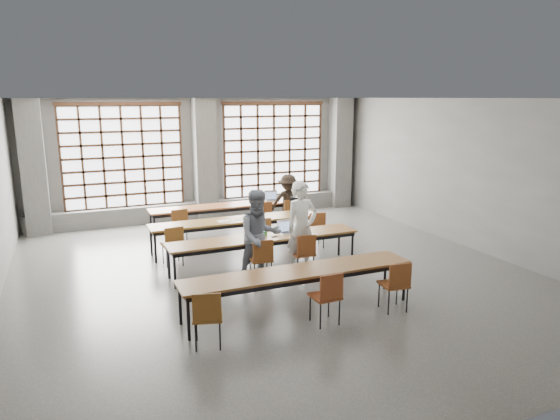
% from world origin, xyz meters
% --- Properties ---
extents(floor, '(11.00, 11.00, 0.00)m').
position_xyz_m(floor, '(0.00, 0.00, 0.00)').
color(floor, '#50504D').
rests_on(floor, ground).
extents(ceiling, '(11.00, 11.00, 0.00)m').
position_xyz_m(ceiling, '(0.00, 0.00, 3.50)').
color(ceiling, silver).
rests_on(ceiling, floor).
extents(wall_back, '(10.00, 0.00, 10.00)m').
position_xyz_m(wall_back, '(0.00, 5.50, 1.75)').
color(wall_back, '#5F5F5C').
rests_on(wall_back, floor).
extents(wall_front, '(10.00, 0.00, 10.00)m').
position_xyz_m(wall_front, '(0.00, -5.50, 1.75)').
color(wall_front, '#5F5F5C').
rests_on(wall_front, floor).
extents(wall_right, '(0.00, 11.00, 11.00)m').
position_xyz_m(wall_right, '(5.00, 0.00, 1.75)').
color(wall_right, '#5F5F5C').
rests_on(wall_right, floor).
extents(column_left, '(0.60, 0.55, 3.50)m').
position_xyz_m(column_left, '(-4.50, 5.22, 1.75)').
color(column_left, '#545451').
rests_on(column_left, floor).
extents(column_mid, '(0.60, 0.55, 3.50)m').
position_xyz_m(column_mid, '(0.00, 5.22, 1.75)').
color(column_mid, '#545451').
rests_on(column_mid, floor).
extents(column_right, '(0.60, 0.55, 3.50)m').
position_xyz_m(column_right, '(4.50, 5.22, 1.75)').
color(column_right, '#545451').
rests_on(column_right, floor).
extents(window_left, '(3.32, 0.12, 3.00)m').
position_xyz_m(window_left, '(-2.25, 5.42, 1.90)').
color(window_left, white).
rests_on(window_left, wall_back).
extents(window_right, '(3.32, 0.12, 3.00)m').
position_xyz_m(window_right, '(2.25, 5.42, 1.90)').
color(window_right, white).
rests_on(window_right, wall_back).
extents(sill_ledge, '(9.80, 0.35, 0.50)m').
position_xyz_m(sill_ledge, '(0.00, 5.30, 0.25)').
color(sill_ledge, '#545451').
rests_on(sill_ledge, floor).
extents(desk_row_a, '(4.00, 0.70, 0.73)m').
position_xyz_m(desk_row_a, '(0.08, 3.52, 0.66)').
color(desk_row_a, brown).
rests_on(desk_row_a, floor).
extents(desk_row_b, '(4.00, 0.70, 0.73)m').
position_xyz_m(desk_row_b, '(-0.17, 1.89, 0.66)').
color(desk_row_b, brown).
rests_on(desk_row_b, floor).
extents(desk_row_c, '(4.00, 0.70, 0.73)m').
position_xyz_m(desk_row_c, '(-0.08, 0.24, 0.66)').
color(desk_row_c, brown).
rests_on(desk_row_c, floor).
extents(desk_row_d, '(4.00, 0.70, 0.73)m').
position_xyz_m(desk_row_d, '(-0.31, -1.89, 0.66)').
color(desk_row_d, brown).
rests_on(desk_row_d, floor).
extents(chair_back_left, '(0.45, 0.46, 0.88)m').
position_xyz_m(chair_back_left, '(-1.31, 2.89, 0.54)').
color(chair_back_left, brown).
rests_on(chair_back_left, floor).
extents(chair_back_mid, '(0.51, 0.51, 0.88)m').
position_xyz_m(chair_back_mid, '(0.90, 2.89, 0.54)').
color(chair_back_mid, brown).
rests_on(chair_back_mid, floor).
extents(chair_back_right, '(0.46, 0.46, 0.88)m').
position_xyz_m(chair_back_right, '(1.67, 2.89, 0.54)').
color(chair_back_right, brown).
rests_on(chair_back_right, floor).
extents(chair_mid_left, '(0.45, 0.45, 0.88)m').
position_xyz_m(chair_mid_left, '(-1.77, 1.26, 0.54)').
color(chair_mid_left, brown).
rests_on(chair_mid_left, floor).
extents(chair_mid_centre, '(0.44, 0.45, 0.88)m').
position_xyz_m(chair_mid_centre, '(0.23, 1.26, 0.54)').
color(chair_mid_centre, brown).
rests_on(chair_mid_centre, floor).
extents(chair_mid_right, '(0.48, 0.48, 0.88)m').
position_xyz_m(chair_mid_right, '(1.62, 1.26, 0.54)').
color(chair_mid_right, brown).
rests_on(chair_mid_right, floor).
extents(chair_front_left, '(0.46, 0.47, 0.88)m').
position_xyz_m(chair_front_left, '(-0.39, -0.38, 0.54)').
color(chair_front_left, brown).
rests_on(chair_front_left, floor).
extents(chair_front_right, '(0.44, 0.44, 0.88)m').
position_xyz_m(chair_front_right, '(0.51, -0.38, 0.54)').
color(chair_front_right, brown).
rests_on(chair_front_right, floor).
extents(chair_near_left, '(0.52, 0.52, 0.88)m').
position_xyz_m(chair_near_left, '(-2.03, -2.52, 0.54)').
color(chair_near_left, brown).
rests_on(chair_near_left, floor).
extents(chair_near_mid, '(0.43, 0.44, 0.88)m').
position_xyz_m(chair_near_mid, '(-0.11, -2.52, 0.54)').
color(chair_near_mid, maroon).
rests_on(chair_near_mid, floor).
extents(chair_near_right, '(0.47, 0.47, 0.88)m').
position_xyz_m(chair_near_right, '(1.18, -2.52, 0.54)').
color(chair_near_right, brown).
rests_on(chair_near_right, floor).
extents(student_male, '(0.75, 0.55, 1.91)m').
position_xyz_m(student_male, '(0.52, -0.26, 0.96)').
color(student_male, white).
rests_on(student_male, floor).
extents(student_female, '(0.90, 0.72, 1.81)m').
position_xyz_m(student_female, '(-0.38, -0.26, 0.90)').
color(student_female, '#172545').
rests_on(student_female, floor).
extents(student_back, '(1.12, 0.91, 1.52)m').
position_xyz_m(student_back, '(1.68, 3.02, 0.76)').
color(student_back, black).
rests_on(student_back, floor).
extents(laptop_front, '(0.37, 0.32, 0.26)m').
position_xyz_m(laptop_front, '(0.46, 0.35, 0.79)').
color(laptop_front, silver).
rests_on(laptop_front, desk_row_c).
extents(laptop_back, '(0.40, 0.35, 0.26)m').
position_xyz_m(laptop_back, '(1.44, 3.63, 0.79)').
color(laptop_back, '#AEAEB2').
rests_on(laptop_back, desk_row_a).
extents(mouse, '(0.12, 0.10, 0.04)m').
position_xyz_m(mouse, '(0.87, 0.22, 0.75)').
color(mouse, silver).
rests_on(mouse, desk_row_c).
extents(green_box, '(0.25, 0.10, 0.09)m').
position_xyz_m(green_box, '(-0.13, 0.32, 0.78)').
color(green_box, green).
rests_on(green_box, desk_row_c).
extents(phone, '(0.14, 0.11, 0.01)m').
position_xyz_m(phone, '(0.10, 0.14, 0.74)').
color(phone, black).
rests_on(phone, desk_row_c).
extents(paper_sheet_b, '(0.31, 0.24, 0.00)m').
position_xyz_m(paper_sheet_b, '(-0.47, 1.84, 0.73)').
color(paper_sheet_b, white).
rests_on(paper_sheet_b, desk_row_b).
extents(paper_sheet_c, '(0.32, 0.24, 0.00)m').
position_xyz_m(paper_sheet_c, '(-0.07, 1.89, 0.73)').
color(paper_sheet_c, white).
rests_on(paper_sheet_c, desk_row_b).
extents(backpack, '(0.37, 0.32, 0.40)m').
position_xyz_m(backpack, '(1.43, 1.94, 0.93)').
color(backpack, black).
rests_on(backpack, desk_row_b).
extents(plastic_bag, '(0.32, 0.28, 0.29)m').
position_xyz_m(plastic_bag, '(0.98, 3.57, 0.87)').
color(plastic_bag, silver).
rests_on(plastic_bag, desk_row_a).
extents(red_pouch, '(0.21, 0.13, 0.06)m').
position_xyz_m(red_pouch, '(-2.01, -2.44, 0.50)').
color(red_pouch, '#A4141E').
rests_on(red_pouch, chair_near_left).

